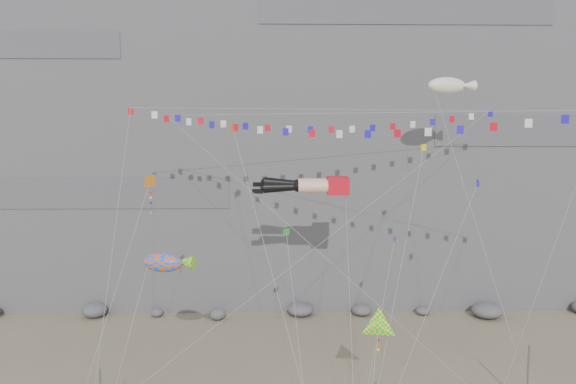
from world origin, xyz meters
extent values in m
cube|color=slate|center=(0.00, 32.00, 25.00)|extent=(80.00, 28.00, 50.00)
cylinder|color=slate|center=(13.86, -1.79, 2.14)|extent=(0.12, 0.12, 4.29)
cube|color=red|center=(2.45, 7.56, 13.71)|extent=(1.69, 2.30, 1.34)
cylinder|color=#FFBB9F|center=(0.48, 6.92, 13.71)|extent=(2.29, 1.03, 0.99)
sphere|color=black|center=(-0.66, 6.94, 13.71)|extent=(0.91, 0.91, 0.91)
cone|color=black|center=(-2.00, 6.96, 13.63)|extent=(2.73, 0.87, 0.93)
cube|color=black|center=(-3.81, 6.99, 13.33)|extent=(0.88, 0.41, 0.33)
cylinder|color=#FFBB9F|center=(0.50, 8.26, 13.71)|extent=(2.29, 1.03, 0.99)
sphere|color=black|center=(-0.64, 8.28, 13.71)|extent=(0.91, 0.91, 0.91)
cone|color=black|center=(-1.98, 8.30, 13.84)|extent=(2.75, 0.87, 0.99)
cube|color=black|center=(-3.79, 8.33, 13.74)|extent=(0.88, 0.41, 0.33)
cylinder|color=gray|center=(2.11, -0.70, 6.88)|extent=(0.03, 0.03, 21.44)
cylinder|color=gray|center=(-6.27, 3.47, 9.90)|extent=(0.03, 0.03, 28.28)
cylinder|color=gray|center=(7.41, 0.74, 9.64)|extent=(0.03, 0.03, 21.72)
cylinder|color=gray|center=(-12.88, -0.77, 7.32)|extent=(0.03, 0.03, 15.93)
cylinder|color=gray|center=(-11.52, -0.80, 4.57)|extent=(0.03, 0.03, 10.38)
cylinder|color=gray|center=(13.02, 4.25, 10.87)|extent=(0.03, 0.03, 25.09)
cylinder|color=gray|center=(-2.85, 0.61, 9.11)|extent=(0.03, 0.03, 22.80)
cylinder|color=gray|center=(4.56, 0.49, 4.88)|extent=(0.03, 0.03, 15.09)
cylinder|color=gray|center=(-1.09, -1.62, 5.43)|extent=(0.03, 0.03, 14.36)
cylinder|color=gray|center=(5.76, 0.02, 8.38)|extent=(0.03, 0.03, 21.66)
cylinder|color=gray|center=(7.69, -1.16, 7.19)|extent=(0.03, 0.03, 18.16)
camera|label=1|loc=(-2.41, -36.17, 17.94)|focal=35.00mm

